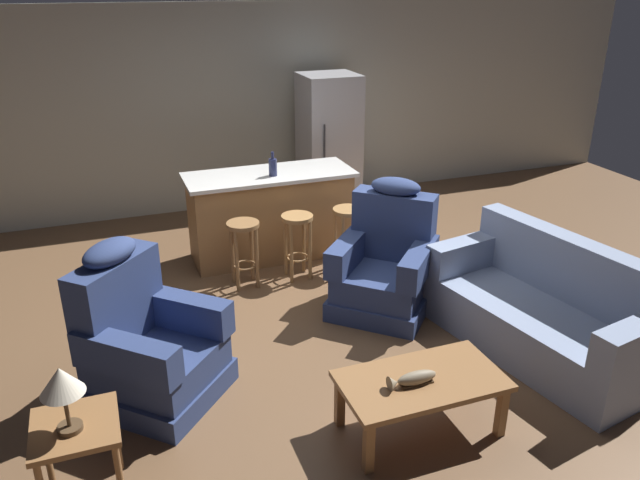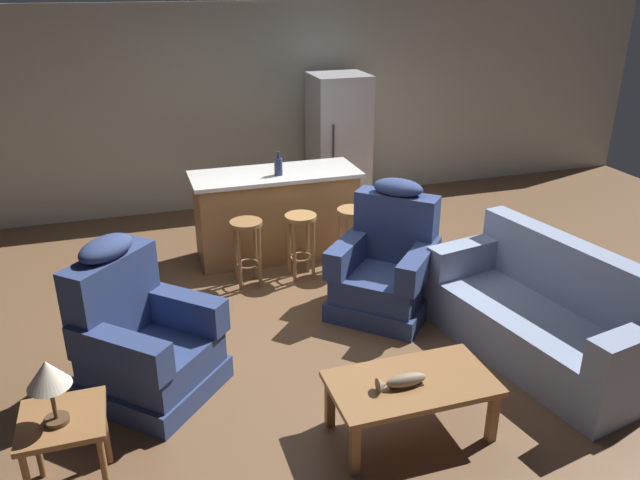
{
  "view_description": "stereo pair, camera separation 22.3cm",
  "coord_description": "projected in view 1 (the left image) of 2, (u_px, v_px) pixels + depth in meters",
  "views": [
    {
      "loc": [
        -1.71,
        -4.81,
        2.9
      ],
      "look_at": [
        0.04,
        -0.1,
        0.75
      ],
      "focal_mm": 35.0,
      "sensor_mm": 36.0,
      "label": 1
    },
    {
      "loc": [
        -1.5,
        -4.88,
        2.9
      ],
      "look_at": [
        0.04,
        -0.1,
        0.75
      ],
      "focal_mm": 35.0,
      "sensor_mm": 36.0,
      "label": 2
    }
  ],
  "objects": [
    {
      "name": "ground_plane",
      "position": [
        312.0,
        310.0,
        5.83
      ],
      "size": [
        12.0,
        12.0,
        0.0
      ],
      "color": "brown"
    },
    {
      "name": "back_wall",
      "position": [
        230.0,
        109.0,
        8.01
      ],
      "size": [
        12.0,
        0.05,
        2.6
      ],
      "color": "#B2B2A3",
      "rests_on": "ground_plane"
    },
    {
      "name": "coffee_table",
      "position": [
        421.0,
        385.0,
        4.17
      ],
      "size": [
        1.1,
        0.6,
        0.42
      ],
      "color": "olive",
      "rests_on": "ground_plane"
    },
    {
      "name": "fish_figurine",
      "position": [
        412.0,
        379.0,
        4.07
      ],
      "size": [
        0.34,
        0.1,
        0.1
      ],
      "color": "#4C3823",
      "rests_on": "coffee_table"
    },
    {
      "name": "couch",
      "position": [
        544.0,
        313.0,
        5.11
      ],
      "size": [
        1.17,
        2.02,
        0.94
      ],
      "rotation": [
        0.0,
        0.0,
        3.33
      ],
      "color": "#8493B2",
      "rests_on": "ground_plane"
    },
    {
      "name": "recliner_near_lamp",
      "position": [
        147.0,
        345.0,
        4.52
      ],
      "size": [
        1.19,
        1.19,
        1.2
      ],
      "rotation": [
        0.0,
        0.0,
        -0.75
      ],
      "color": "navy",
      "rests_on": "ground_plane"
    },
    {
      "name": "recliner_near_island",
      "position": [
        385.0,
        265.0,
        5.75
      ],
      "size": [
        1.19,
        1.19,
        1.2
      ],
      "rotation": [
        0.0,
        0.0,
        3.96
      ],
      "color": "navy",
      "rests_on": "ground_plane"
    },
    {
      "name": "end_table",
      "position": [
        77.0,
        439.0,
        3.55
      ],
      "size": [
        0.48,
        0.48,
        0.56
      ],
      "color": "olive",
      "rests_on": "ground_plane"
    },
    {
      "name": "table_lamp",
      "position": [
        61.0,
        384.0,
        3.35
      ],
      "size": [
        0.24,
        0.24,
        0.41
      ],
      "color": "#4C3823",
      "rests_on": "end_table"
    },
    {
      "name": "kitchen_island",
      "position": [
        271.0,
        214.0,
        6.81
      ],
      "size": [
        1.8,
        0.7,
        0.95
      ],
      "color": "#9E7042",
      "rests_on": "ground_plane"
    },
    {
      "name": "bar_stool_left",
      "position": [
        244.0,
        242.0,
        6.12
      ],
      "size": [
        0.32,
        0.32,
        0.68
      ],
      "color": "olive",
      "rests_on": "ground_plane"
    },
    {
      "name": "bar_stool_middle",
      "position": [
        297.0,
        235.0,
        6.3
      ],
      "size": [
        0.32,
        0.32,
        0.68
      ],
      "color": "#A87A47",
      "rests_on": "ground_plane"
    },
    {
      "name": "bar_stool_right",
      "position": [
        348.0,
        227.0,
        6.47
      ],
      "size": [
        0.32,
        0.32,
        0.68
      ],
      "color": "#A87A47",
      "rests_on": "ground_plane"
    },
    {
      "name": "refrigerator",
      "position": [
        329.0,
        144.0,
        8.05
      ],
      "size": [
        0.7,
        0.69,
        1.76
      ],
      "color": "#B7B7BC",
      "rests_on": "ground_plane"
    },
    {
      "name": "bottle_tall_green",
      "position": [
        273.0,
        167.0,
        6.5
      ],
      "size": [
        0.09,
        0.09,
        0.26
      ],
      "color": "#23284C",
      "rests_on": "kitchen_island"
    }
  ]
}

